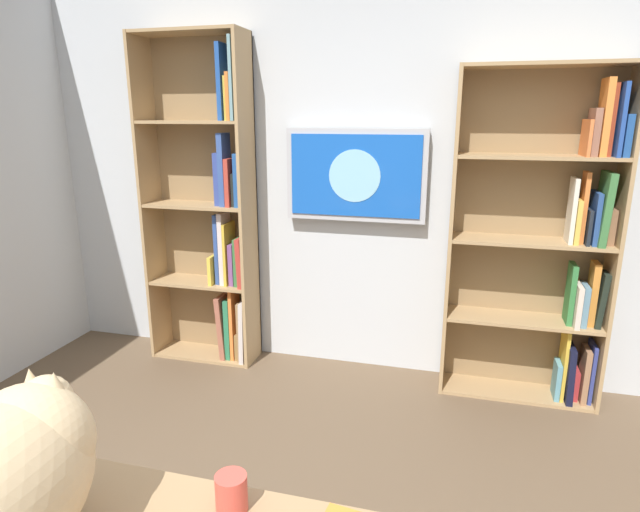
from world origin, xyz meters
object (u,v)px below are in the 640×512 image
at_px(bookshelf_right, 213,217).
at_px(wall_mounted_tv, 356,175).
at_px(coffee_mug, 231,493).
at_px(cat, 1,481).
at_px(bookshelf_left, 550,244).

relative_size(bookshelf_right, wall_mounted_tv, 2.45).
bearing_deg(coffee_mug, bookshelf_right, -63.19).
bearing_deg(wall_mounted_tv, cat, 84.58).
bearing_deg(cat, bookshelf_left, -119.74).
height_order(cat, coffee_mug, cat).
xyz_separation_m(cat, coffee_mug, (-0.40, -0.26, -0.15)).
height_order(bookshelf_left, cat, bookshelf_left).
relative_size(wall_mounted_tv, coffee_mug, 9.46).
height_order(wall_mounted_tv, coffee_mug, wall_mounted_tv).
distance_m(cat, coffee_mug, 0.51).
xyz_separation_m(wall_mounted_tv, cat, (0.25, 2.58, -0.38)).
distance_m(bookshelf_left, coffee_mug, 2.47).
relative_size(cat, coffee_mug, 6.70).
relative_size(bookshelf_left, bookshelf_right, 0.89).
distance_m(bookshelf_left, wall_mounted_tv, 1.24).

